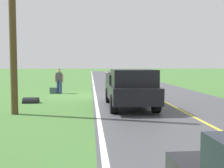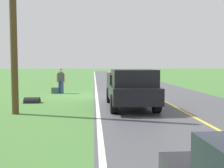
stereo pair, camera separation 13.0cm
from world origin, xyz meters
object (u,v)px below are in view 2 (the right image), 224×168
at_px(hitchhiker_walking, 61,79).
at_px(pickup_truck_passing, 131,87).
at_px(suitcase_carried, 55,90).
at_px(utility_pole_roadside, 13,7).

distance_m(hitchhiker_walking, pickup_truck_passing, 7.81).
height_order(suitcase_carried, utility_pole_roadside, utility_pole_roadside).
xyz_separation_m(hitchhiker_walking, pickup_truck_passing, (-4.03, 6.70, -0.01)).
bearing_deg(hitchhiker_walking, suitcase_carried, 8.84).
bearing_deg(utility_pole_roadside, suitcase_carried, -93.84).
distance_m(suitcase_carried, pickup_truck_passing, 8.02).
bearing_deg(pickup_truck_passing, suitcase_carried, -56.15).
relative_size(pickup_truck_passing, utility_pole_roadside, 0.62).
height_order(hitchhiker_walking, pickup_truck_passing, pickup_truck_passing).
relative_size(hitchhiker_walking, suitcase_carried, 3.80).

